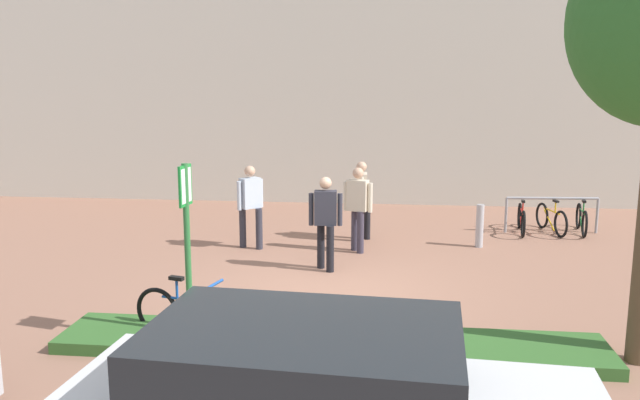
{
  "coord_description": "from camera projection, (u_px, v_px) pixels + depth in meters",
  "views": [
    {
      "loc": [
        0.92,
        -9.94,
        3.38
      ],
      "look_at": [
        -0.4,
        2.05,
        1.18
      ],
      "focal_mm": 36.17,
      "sensor_mm": 36.0,
      "label": 1
    }
  ],
  "objects": [
    {
      "name": "person_shirt_white",
      "position": [
        250.0,
        201.0,
        13.18
      ],
      "size": [
        0.51,
        0.46,
        1.72
      ],
      "color": "#2D2D38",
      "rests_on": "ground"
    },
    {
      "name": "parking_sign_post",
      "position": [
        187.0,
        228.0,
        8.19
      ],
      "size": [
        0.08,
        0.36,
        2.39
      ],
      "color": "#2D7238",
      "rests_on": "ground"
    },
    {
      "name": "planter_strip",
      "position": [
        329.0,
        344.0,
        8.26
      ],
      "size": [
        7.0,
        1.1,
        0.16
      ],
      "primitive_type": "cube",
      "color": "#336028",
      "rests_on": "ground"
    },
    {
      "name": "building_facade",
      "position": [
        360.0,
        24.0,
        17.96
      ],
      "size": [
        28.0,
        1.2,
        10.0
      ],
      "primitive_type": "cube",
      "color": "beige",
      "rests_on": "ground"
    },
    {
      "name": "person_casual_tan",
      "position": [
        361.0,
        196.0,
        13.86
      ],
      "size": [
        0.4,
        0.61,
        1.72
      ],
      "color": "black",
      "rests_on": "ground"
    },
    {
      "name": "bollard_steel",
      "position": [
        480.0,
        226.0,
        13.36
      ],
      "size": [
        0.16,
        0.16,
        0.9
      ],
      "primitive_type": "cylinder",
      "color": "#ADADB2",
      "rests_on": "ground"
    },
    {
      "name": "person_shirt_blue",
      "position": [
        358.0,
        204.0,
        12.9
      ],
      "size": [
        0.59,
        0.34,
        1.72
      ],
      "color": "#383342",
      "rests_on": "ground"
    },
    {
      "name": "person_suited_navy",
      "position": [
        326.0,
        217.0,
        11.62
      ],
      "size": [
        0.61,
        0.36,
        1.72
      ],
      "color": "black",
      "rests_on": "ground"
    },
    {
      "name": "bike_at_sign",
      "position": [
        190.0,
        315.0,
        8.54
      ],
      "size": [
        1.64,
        0.55,
        0.86
      ],
      "color": "black",
      "rests_on": "ground"
    },
    {
      "name": "ground_plane",
      "position": [
        331.0,
        294.0,
        10.43
      ],
      "size": [
        60.0,
        60.0,
        0.0
      ],
      "primitive_type": "plane",
      "color": "#936651"
    },
    {
      "name": "bike_rack_cluster",
      "position": [
        551.0,
        218.0,
        14.65
      ],
      "size": [
        2.1,
        1.69,
        0.83
      ],
      "color": "#99999E",
      "rests_on": "ground"
    }
  ]
}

